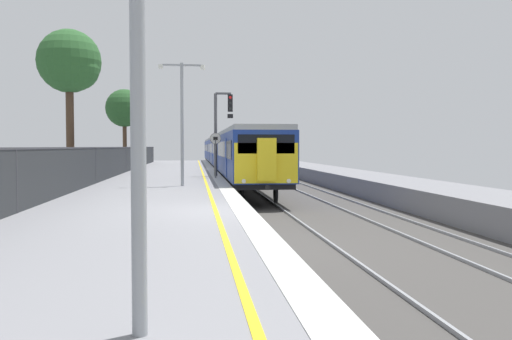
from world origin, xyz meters
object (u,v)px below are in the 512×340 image
signal_gantry (220,124)px  background_tree_centre (71,64)px  background_tree_left (124,109)px  commuter_train_at_platform (225,151)px  speed_limit_sign (215,149)px  platform_lamp_mid (182,113)px

signal_gantry → background_tree_centre: bearing=-147.7°
signal_gantry → background_tree_left: size_ratio=0.70×
commuter_train_at_platform → speed_limit_sign: (-1.85, -23.11, 0.30)m
signal_gantry → speed_limit_sign: size_ratio=1.98×
commuter_train_at_platform → background_tree_left: size_ratio=8.81×
commuter_train_at_platform → speed_limit_sign: commuter_train_at_platform is taller
signal_gantry → background_tree_centre: background_tree_centre is taller
commuter_train_at_platform → background_tree_centre: size_ratio=8.28×
platform_lamp_mid → signal_gantry: bearing=75.8°
commuter_train_at_platform → platform_lamp_mid: size_ratio=11.43×
background_tree_centre → commuter_train_at_platform: bearing=70.8°
commuter_train_at_platform → background_tree_centre: (-8.86, -25.47, 4.41)m
signal_gantry → background_tree_left: bearing=112.1°
speed_limit_sign → background_tree_left: background_tree_left is taller
commuter_train_at_platform → platform_lamp_mid: bearing=-96.9°
signal_gantry → platform_lamp_mid: size_ratio=0.91×
signal_gantry → background_tree_centre: size_ratio=0.66×
speed_limit_sign → background_tree_centre: 8.47m
background_tree_left → speed_limit_sign: bearing=-71.0°
signal_gantry → background_tree_left: (-7.84, 19.33, 2.08)m
speed_limit_sign → background_tree_centre: (-7.02, -2.36, 4.11)m
commuter_train_at_platform → background_tree_left: 10.18m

